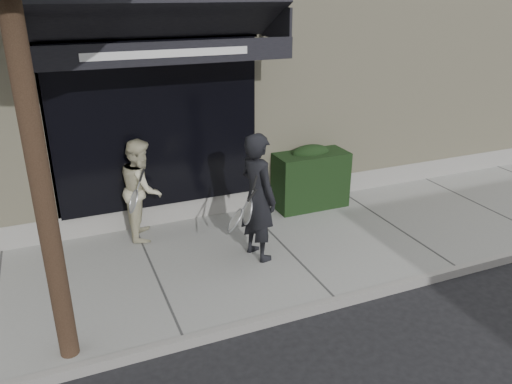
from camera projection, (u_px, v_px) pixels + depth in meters
name	position (u px, v px, depth m)	size (l,w,h in m)	color
ground	(284.00, 252.00, 7.72)	(80.00, 80.00, 0.00)	black
sidewalk	(284.00, 249.00, 7.70)	(20.00, 3.00, 0.12)	gray
curb	(336.00, 302.00, 6.37)	(20.00, 0.10, 0.14)	gray
building_facade	(188.00, 40.00, 10.91)	(14.30, 8.04, 5.64)	beige
hedge	(309.00, 177.00, 8.93)	(1.30, 0.70, 1.14)	black
pedestrian_front	(258.00, 197.00, 7.04)	(0.89, 0.85, 1.87)	black
pedestrian_back	(142.00, 189.00, 7.72)	(0.75, 0.95, 1.59)	beige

